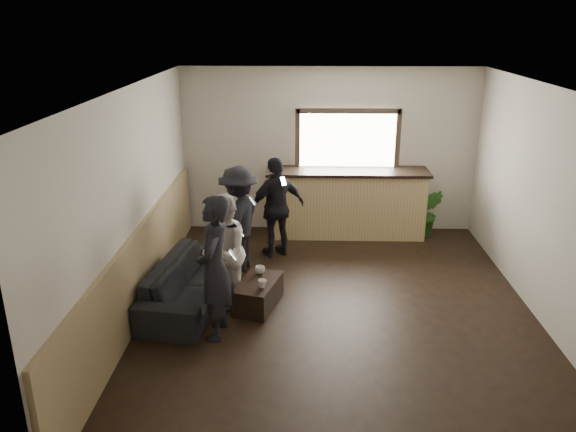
{
  "coord_description": "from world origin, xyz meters",
  "views": [
    {
      "loc": [
        -0.44,
        -6.39,
        3.57
      ],
      "look_at": [
        -0.63,
        0.4,
        1.14
      ],
      "focal_mm": 35.0,
      "sensor_mm": 36.0,
      "label": 1
    }
  ],
  "objects_px": {
    "cup_a": "(260,270)",
    "cup_b": "(262,284)",
    "bar_counter": "(346,199)",
    "sofa": "(191,282)",
    "person_a": "(214,268)",
    "potted_plant": "(428,213)",
    "coffee_table": "(258,294)",
    "person_c": "(239,219)",
    "person_b": "(224,252)",
    "person_d": "(277,208)"
  },
  "relations": [
    {
      "from": "person_c",
      "to": "person_d",
      "type": "relative_size",
      "value": 0.99
    },
    {
      "from": "coffee_table",
      "to": "person_d",
      "type": "relative_size",
      "value": 0.5
    },
    {
      "from": "person_b",
      "to": "person_c",
      "type": "height_order",
      "value": "person_c"
    },
    {
      "from": "sofa",
      "to": "potted_plant",
      "type": "distance_m",
      "value": 4.35
    },
    {
      "from": "person_d",
      "to": "person_c",
      "type": "bearing_deg",
      "value": 14.84
    },
    {
      "from": "coffee_table",
      "to": "cup_b",
      "type": "height_order",
      "value": "cup_b"
    },
    {
      "from": "cup_a",
      "to": "potted_plant",
      "type": "height_order",
      "value": "potted_plant"
    },
    {
      "from": "sofa",
      "to": "person_d",
      "type": "bearing_deg",
      "value": -25.46
    },
    {
      "from": "cup_a",
      "to": "sofa",
      "type": "bearing_deg",
      "value": -169.43
    },
    {
      "from": "bar_counter",
      "to": "person_d",
      "type": "relative_size",
      "value": 1.71
    },
    {
      "from": "bar_counter",
      "to": "cup_b",
      "type": "distance_m",
      "value": 3.04
    },
    {
      "from": "coffee_table",
      "to": "bar_counter",
      "type": "bearing_deg",
      "value": 63.29
    },
    {
      "from": "bar_counter",
      "to": "cup_a",
      "type": "relative_size",
      "value": 21.38
    },
    {
      "from": "person_a",
      "to": "person_c",
      "type": "distance_m",
      "value": 1.86
    },
    {
      "from": "bar_counter",
      "to": "potted_plant",
      "type": "relative_size",
      "value": 3.2
    },
    {
      "from": "cup_a",
      "to": "person_b",
      "type": "bearing_deg",
      "value": -155.33
    },
    {
      "from": "person_a",
      "to": "person_d",
      "type": "distance_m",
      "value": 2.45
    },
    {
      "from": "cup_b",
      "to": "person_c",
      "type": "bearing_deg",
      "value": 108.16
    },
    {
      "from": "cup_a",
      "to": "person_c",
      "type": "relative_size",
      "value": 0.08
    },
    {
      "from": "coffee_table",
      "to": "sofa",
      "type": "bearing_deg",
      "value": 175.1
    },
    {
      "from": "sofa",
      "to": "person_c",
      "type": "xyz_separation_m",
      "value": [
        0.52,
        1.08,
        0.49
      ]
    },
    {
      "from": "person_b",
      "to": "cup_b",
      "type": "bearing_deg",
      "value": 61.87
    },
    {
      "from": "cup_a",
      "to": "cup_b",
      "type": "height_order",
      "value": "cup_b"
    },
    {
      "from": "coffee_table",
      "to": "cup_a",
      "type": "height_order",
      "value": "cup_a"
    },
    {
      "from": "coffee_table",
      "to": "cup_b",
      "type": "xyz_separation_m",
      "value": [
        0.07,
        -0.16,
        0.23
      ]
    },
    {
      "from": "sofa",
      "to": "person_c",
      "type": "distance_m",
      "value": 1.29
    },
    {
      "from": "cup_a",
      "to": "cup_b",
      "type": "relative_size",
      "value": 1.16
    },
    {
      "from": "sofa",
      "to": "person_b",
      "type": "relative_size",
      "value": 1.36
    },
    {
      "from": "bar_counter",
      "to": "coffee_table",
      "type": "xyz_separation_m",
      "value": [
        -1.31,
        -2.6,
        -0.46
      ]
    },
    {
      "from": "potted_plant",
      "to": "bar_counter",
      "type": "bearing_deg",
      "value": 178.1
    },
    {
      "from": "sofa",
      "to": "coffee_table",
      "type": "relative_size",
      "value": 2.55
    },
    {
      "from": "person_a",
      "to": "person_b",
      "type": "bearing_deg",
      "value": -176.47
    },
    {
      "from": "cup_a",
      "to": "potted_plant",
      "type": "xyz_separation_m",
      "value": [
        2.68,
        2.31,
        0.02
      ]
    },
    {
      "from": "sofa",
      "to": "cup_a",
      "type": "bearing_deg",
      "value": -71.48
    },
    {
      "from": "cup_a",
      "to": "person_d",
      "type": "distance_m",
      "value": 1.49
    },
    {
      "from": "cup_b",
      "to": "person_a",
      "type": "relative_size",
      "value": 0.06
    },
    {
      "from": "sofa",
      "to": "person_c",
      "type": "bearing_deg",
      "value": -17.85
    },
    {
      "from": "bar_counter",
      "to": "person_c",
      "type": "relative_size",
      "value": 1.72
    },
    {
      "from": "bar_counter",
      "to": "sofa",
      "type": "height_order",
      "value": "bar_counter"
    },
    {
      "from": "person_a",
      "to": "potted_plant",
      "type": "bearing_deg",
      "value": 139.69
    },
    {
      "from": "sofa",
      "to": "person_b",
      "type": "distance_m",
      "value": 0.64
    },
    {
      "from": "cup_b",
      "to": "person_d",
      "type": "bearing_deg",
      "value": 86.91
    },
    {
      "from": "bar_counter",
      "to": "potted_plant",
      "type": "xyz_separation_m",
      "value": [
        1.38,
        -0.05,
        -0.22
      ]
    },
    {
      "from": "coffee_table",
      "to": "cup_a",
      "type": "bearing_deg",
      "value": 87.76
    },
    {
      "from": "bar_counter",
      "to": "potted_plant",
      "type": "bearing_deg",
      "value": -1.9
    },
    {
      "from": "cup_a",
      "to": "cup_b",
      "type": "xyz_separation_m",
      "value": [
        0.06,
        -0.41,
        0.0
      ]
    },
    {
      "from": "bar_counter",
      "to": "person_a",
      "type": "distance_m",
      "value": 3.74
    },
    {
      "from": "person_c",
      "to": "coffee_table",
      "type": "bearing_deg",
      "value": 31.15
    },
    {
      "from": "person_b",
      "to": "person_d",
      "type": "distance_m",
      "value": 1.74
    },
    {
      "from": "potted_plant",
      "to": "sofa",
      "type": "bearing_deg",
      "value": -145.28
    }
  ]
}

